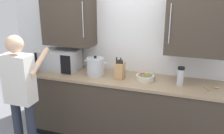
{
  "coord_description": "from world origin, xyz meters",
  "views": [
    {
      "loc": [
        0.86,
        -2.19,
        2.11
      ],
      "look_at": [
        -0.15,
        0.76,
        1.1
      ],
      "focal_mm": 40.01,
      "sensor_mm": 36.0,
      "label": 1
    }
  ],
  "objects_px": {
    "stock_pot": "(95,67)",
    "knife_block": "(120,71)",
    "person_figure": "(21,90)",
    "microwave_oven": "(58,60)",
    "fruit_bowl": "(145,77)",
    "thermos_flask": "(181,76)",
    "wooden_spoon": "(212,88)"
  },
  "relations": [
    {
      "from": "wooden_spoon",
      "to": "knife_block",
      "type": "bearing_deg",
      "value": -178.77
    },
    {
      "from": "thermos_flask",
      "to": "fruit_bowl",
      "type": "bearing_deg",
      "value": 176.29
    },
    {
      "from": "microwave_oven",
      "to": "fruit_bowl",
      "type": "height_order",
      "value": "microwave_oven"
    },
    {
      "from": "stock_pot",
      "to": "knife_block",
      "type": "bearing_deg",
      "value": -1.63
    },
    {
      "from": "microwave_oven",
      "to": "person_figure",
      "type": "xyz_separation_m",
      "value": [
        -0.01,
        -0.84,
        -0.13
      ]
    },
    {
      "from": "knife_block",
      "to": "thermos_flask",
      "type": "height_order",
      "value": "knife_block"
    },
    {
      "from": "fruit_bowl",
      "to": "microwave_oven",
      "type": "bearing_deg",
      "value": 178.72
    },
    {
      "from": "microwave_oven",
      "to": "wooden_spoon",
      "type": "relative_size",
      "value": 3.9
    },
    {
      "from": "person_figure",
      "to": "knife_block",
      "type": "bearing_deg",
      "value": 38.48
    },
    {
      "from": "stock_pot",
      "to": "wooden_spoon",
      "type": "height_order",
      "value": "stock_pot"
    },
    {
      "from": "person_figure",
      "to": "fruit_bowl",
      "type": "bearing_deg",
      "value": 31.73
    },
    {
      "from": "microwave_oven",
      "to": "knife_block",
      "type": "bearing_deg",
      "value": -3.77
    },
    {
      "from": "stock_pot",
      "to": "person_figure",
      "type": "height_order",
      "value": "person_figure"
    },
    {
      "from": "stock_pot",
      "to": "knife_block",
      "type": "xyz_separation_m",
      "value": [
        0.35,
        -0.01,
        -0.02
      ]
    },
    {
      "from": "microwave_oven",
      "to": "stock_pot",
      "type": "bearing_deg",
      "value": -4.99
    },
    {
      "from": "thermos_flask",
      "to": "stock_pot",
      "type": "bearing_deg",
      "value": 179.79
    },
    {
      "from": "person_figure",
      "to": "microwave_oven",
      "type": "bearing_deg",
      "value": 89.36
    },
    {
      "from": "fruit_bowl",
      "to": "wooden_spoon",
      "type": "relative_size",
      "value": 1.23
    },
    {
      "from": "fruit_bowl",
      "to": "knife_block",
      "type": "relative_size",
      "value": 0.8
    },
    {
      "from": "fruit_bowl",
      "to": "thermos_flask",
      "type": "height_order",
      "value": "thermos_flask"
    },
    {
      "from": "fruit_bowl",
      "to": "person_figure",
      "type": "height_order",
      "value": "person_figure"
    },
    {
      "from": "fruit_bowl",
      "to": "stock_pot",
      "type": "distance_m",
      "value": 0.69
    },
    {
      "from": "thermos_flask",
      "to": "person_figure",
      "type": "relative_size",
      "value": 0.15
    },
    {
      "from": "stock_pot",
      "to": "person_figure",
      "type": "distance_m",
      "value": 1.01
    },
    {
      "from": "microwave_oven",
      "to": "wooden_spoon",
      "type": "xyz_separation_m",
      "value": [
        2.11,
        -0.04,
        -0.13
      ]
    },
    {
      "from": "microwave_oven",
      "to": "thermos_flask",
      "type": "distance_m",
      "value": 1.74
    },
    {
      "from": "knife_block",
      "to": "thermos_flask",
      "type": "relative_size",
      "value": 1.23
    },
    {
      "from": "microwave_oven",
      "to": "person_figure",
      "type": "relative_size",
      "value": 0.46
    },
    {
      "from": "stock_pot",
      "to": "wooden_spoon",
      "type": "bearing_deg",
      "value": 0.56
    },
    {
      "from": "stock_pot",
      "to": "person_figure",
      "type": "relative_size",
      "value": 0.21
    },
    {
      "from": "person_figure",
      "to": "wooden_spoon",
      "type": "bearing_deg",
      "value": 20.63
    },
    {
      "from": "stock_pot",
      "to": "person_figure",
      "type": "bearing_deg",
      "value": -128.52
    }
  ]
}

